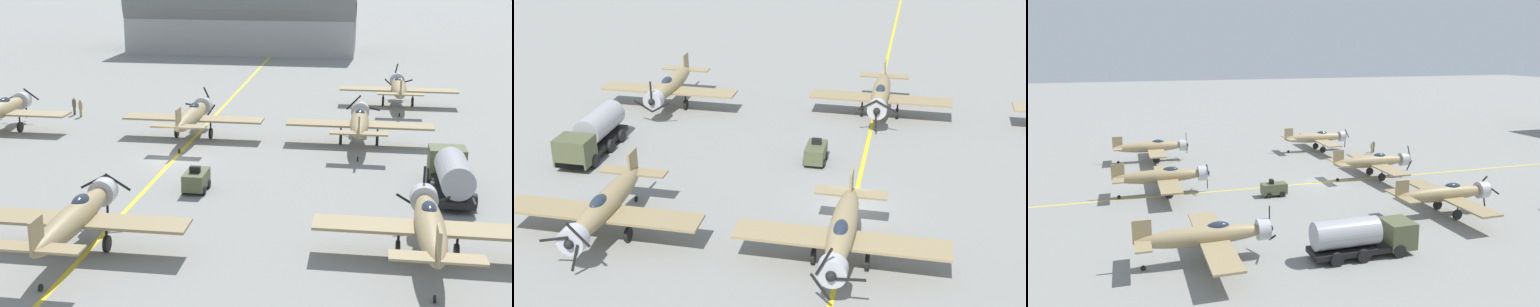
% 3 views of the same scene
% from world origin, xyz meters
% --- Properties ---
extents(ground_plane, '(400.00, 400.00, 0.00)m').
position_xyz_m(ground_plane, '(0.00, 0.00, 0.00)').
color(ground_plane, gray).
extents(taxiway_stripe, '(0.30, 160.00, 0.01)m').
position_xyz_m(taxiway_stripe, '(0.00, 0.00, 0.00)').
color(taxiway_stripe, yellow).
rests_on(taxiway_stripe, ground).
extents(airplane_mid_right, '(12.00, 9.98, 3.65)m').
position_xyz_m(airplane_mid_right, '(14.05, 6.43, 2.01)').
color(airplane_mid_right, '#948057').
rests_on(airplane_mid_right, ground).
extents(airplane_near_right, '(12.00, 9.98, 3.80)m').
position_xyz_m(airplane_near_right, '(17.93, -15.99, 2.01)').
color(airplane_near_right, '#98835B').
rests_on(airplane_near_right, ground).
extents(airplane_far_right, '(12.00, 9.98, 3.77)m').
position_xyz_m(airplane_far_right, '(17.80, 22.45, 2.01)').
color(airplane_far_right, '#98845B').
rests_on(airplane_far_right, ground).
extents(airplane_mid_left, '(12.00, 9.98, 3.65)m').
position_xyz_m(airplane_mid_left, '(-17.24, 6.15, 2.01)').
color(airplane_mid_left, tan).
rests_on(airplane_mid_left, ground).
extents(airplane_near_center, '(12.00, 9.98, 3.65)m').
position_xyz_m(airplane_near_center, '(-0.44, -17.67, 2.01)').
color(airplane_near_center, '#958158').
rests_on(airplane_near_center, ground).
extents(airplane_mid_center, '(12.00, 9.98, 3.67)m').
position_xyz_m(airplane_mid_center, '(-0.03, 6.50, 2.01)').
color(airplane_mid_center, '#9A865D').
rests_on(airplane_mid_center, ground).
extents(fuel_tanker, '(2.67, 8.00, 2.98)m').
position_xyz_m(fuel_tanker, '(20.22, -5.00, 1.51)').
color(fuel_tanker, black).
rests_on(fuel_tanker, ground).
extents(tow_tractor, '(1.57, 2.60, 1.79)m').
position_xyz_m(tow_tractor, '(3.46, -6.82, 0.79)').
color(tow_tractor, '#515638').
rests_on(tow_tractor, ground).
extents(ground_crew_walking, '(0.37, 0.37, 1.69)m').
position_xyz_m(ground_crew_walking, '(-12.71, 12.95, 0.92)').
color(ground_crew_walking, tan).
rests_on(ground_crew_walking, ground).
extents(ground_crew_inspecting, '(0.37, 0.37, 1.72)m').
position_xyz_m(ground_crew_inspecting, '(-13.68, 13.75, 0.94)').
color(ground_crew_inspecting, '#515638').
rests_on(ground_crew_inspecting, ground).
extents(hangar, '(35.11, 15.42, 16.34)m').
position_xyz_m(hangar, '(-5.00, 62.01, 7.14)').
color(hangar, '#9E9E99').
rests_on(hangar, ground).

